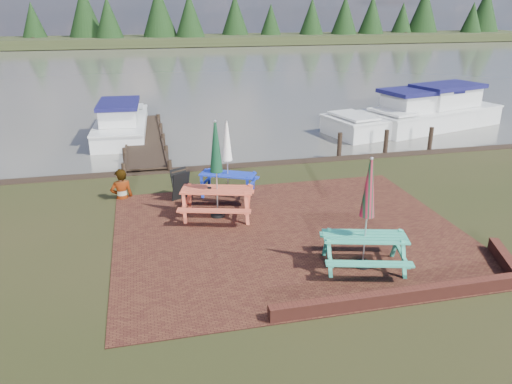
{
  "coord_description": "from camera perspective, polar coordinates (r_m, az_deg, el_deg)",
  "views": [
    {
      "loc": [
        -3.55,
        -10.32,
        5.68
      ],
      "look_at": [
        -0.76,
        1.63,
        1.0
      ],
      "focal_mm": 35.0,
      "sensor_mm": 36.0,
      "label": 1
    }
  ],
  "objects": [
    {
      "name": "picnic_table_teal",
      "position": [
        11.41,
        12.4,
        -4.37
      ],
      "size": [
        2.23,
        2.09,
        2.59
      ],
      "rotation": [
        0.0,
        0.0,
        -0.26
      ],
      "color": "teal",
      "rests_on": "ground"
    },
    {
      "name": "jetty",
      "position": [
        22.31,
        -12.64,
        5.91
      ],
      "size": [
        1.76,
        9.08,
        1.0
      ],
      "color": "black",
      "rests_on": "ground"
    },
    {
      "name": "boat_jetty",
      "position": [
        24.22,
        -15.11,
        7.47
      ],
      "size": [
        2.55,
        6.62,
        1.89
      ],
      "rotation": [
        0.0,
        0.0,
        -0.05
      ],
      "color": "beige",
      "rests_on": "ground"
    },
    {
      "name": "ground",
      "position": [
        12.31,
        5.22,
        -6.72
      ],
      "size": [
        120.0,
        120.0,
        0.0
      ],
      "primitive_type": "plane",
      "color": "black",
      "rests_on": "ground"
    },
    {
      "name": "paving",
      "position": [
        13.15,
        3.87,
        -4.73
      ],
      "size": [
        9.0,
        7.5,
        0.02
      ],
      "primitive_type": "cube",
      "color": "#381811",
      "rests_on": "ground"
    },
    {
      "name": "picnic_table_red",
      "position": [
        13.82,
        -4.49,
        0.84
      ],
      "size": [
        2.38,
        2.23,
        2.74
      ],
      "rotation": [
        0.0,
        0.0,
        -0.28
      ],
      "color": "#C74D33",
      "rests_on": "ground"
    },
    {
      "name": "water",
      "position": [
        47.8,
        -9.03,
        13.79
      ],
      "size": [
        120.0,
        60.0,
        0.02
      ],
      "primitive_type": "cube",
      "color": "#423F38",
      "rests_on": "ground"
    },
    {
      "name": "picnic_table_blue",
      "position": [
        15.45,
        -3.26,
        2.5
      ],
      "size": [
        2.18,
        2.1,
        2.35
      ],
      "rotation": [
        0.0,
        0.0,
        -0.46
      ],
      "color": "#162CA6",
      "rests_on": "ground"
    },
    {
      "name": "far_treeline",
      "position": [
        76.44,
        -11.04,
        18.7
      ],
      "size": [
        120.0,
        10.0,
        8.1
      ],
      "color": "black",
      "rests_on": "ground"
    },
    {
      "name": "boat_near",
      "position": [
        25.65,
        16.72,
        8.2
      ],
      "size": [
        8.29,
        4.4,
        2.13
      ],
      "rotation": [
        0.0,
        0.0,
        1.79
      ],
      "color": "beige",
      "rests_on": "ground"
    },
    {
      "name": "chalkboard",
      "position": [
        15.43,
        -8.64,
        0.89
      ],
      "size": [
        0.6,
        0.77,
        0.91
      ],
      "rotation": [
        0.0,
        0.0,
        0.49
      ],
      "color": "black",
      "rests_on": "ground"
    },
    {
      "name": "brick_wall",
      "position": [
        11.2,
        19.88,
        -10.09
      ],
      "size": [
        6.21,
        1.79,
        0.3
      ],
      "color": "#4C1E16",
      "rests_on": "ground"
    },
    {
      "name": "boat_far",
      "position": [
        26.72,
        19.78,
        8.43
      ],
      "size": [
        7.76,
        4.54,
        2.29
      ],
      "rotation": [
        0.0,
        0.0,
        1.86
      ],
      "color": "beige",
      "rests_on": "ground"
    },
    {
      "name": "person",
      "position": [
        15.65,
        -15.35,
        2.48
      ],
      "size": [
        0.77,
        0.59,
        1.89
      ],
      "primitive_type": "imported",
      "rotation": [
        0.0,
        0.0,
        3.36
      ],
      "color": "gray",
      "rests_on": "ground"
    }
  ]
}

